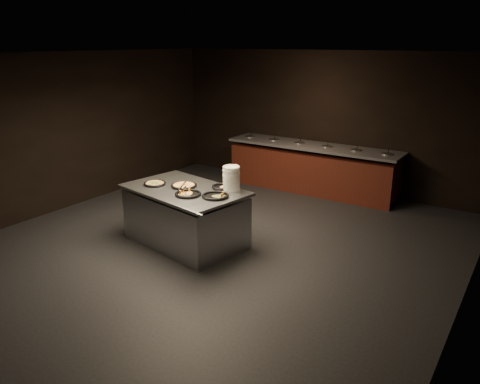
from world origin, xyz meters
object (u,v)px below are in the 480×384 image
at_px(plate_stack, 231,179).
at_px(pan_veggie_whole, 155,184).
at_px(pan_cheese_whole, 184,185).
at_px(serving_counter, 186,217).

xyz_separation_m(plate_stack, pan_veggie_whole, (-1.18, -0.43, -0.17)).
height_order(pan_veggie_whole, pan_cheese_whole, same).
height_order(plate_stack, pan_veggie_whole, plate_stack).
relative_size(serving_counter, plate_stack, 5.52).
bearing_deg(plate_stack, serving_counter, -153.29).
distance_m(serving_counter, pan_veggie_whole, 0.73).
relative_size(pan_veggie_whole, pan_cheese_whole, 0.87).
height_order(serving_counter, plate_stack, plate_stack).
xyz_separation_m(serving_counter, pan_veggie_whole, (-0.52, -0.10, 0.49)).
bearing_deg(plate_stack, pan_cheese_whole, -160.66).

